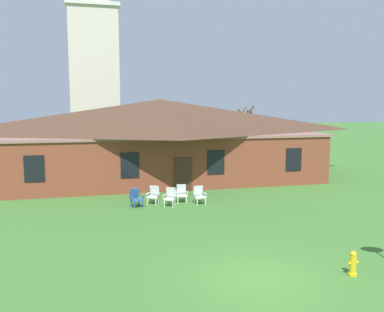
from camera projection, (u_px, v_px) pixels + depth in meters
ground_plane at (258, 279)px, 12.51m from camera, size 200.00×200.00×0.00m
brick_building at (160, 138)px, 29.53m from camera, size 22.31×10.40×5.73m
dome_tower at (94, 63)px, 41.77m from camera, size 5.18×5.18×20.94m
lawn_chair_by_porch at (136, 198)px, 21.30m from camera, size 0.76×0.81×0.96m
lawn_chair_near_door at (154, 194)px, 22.05m from camera, size 0.81×0.85×0.96m
lawn_chair_left_end at (170, 196)px, 21.56m from camera, size 0.81×0.84×0.96m
lawn_chair_middle at (181, 193)px, 22.39m from camera, size 0.70×0.73×0.96m
lawn_chair_right_end at (199, 195)px, 22.01m from camera, size 0.67×0.70×0.96m
bare_tree_beside_building at (247, 132)px, 35.46m from camera, size 1.82×2.18×5.29m
fire_hydrant at (353, 264)px, 12.72m from camera, size 0.36×0.28×0.79m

